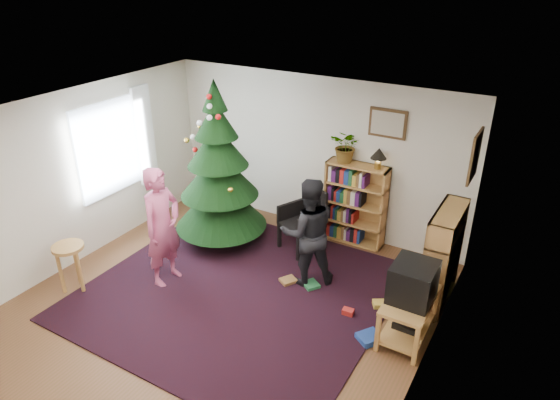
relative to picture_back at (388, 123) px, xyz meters
The scene contains 23 objects.
floor 3.35m from the picture_back, 114.92° to the right, with size 5.00×5.00×0.00m, color brown.
ceiling 2.78m from the picture_back, 114.92° to the right, with size 5.00×5.00×0.00m, color white.
wall_back 1.35m from the picture_back, behind, with size 5.00×0.02×2.50m, color silver.
wall_front 5.15m from the picture_back, 103.02° to the right, with size 5.00×0.02×2.50m, color silver.
wall_left 4.47m from the picture_back, 145.86° to the right, with size 0.02×5.00×2.50m, color silver.
wall_right 2.90m from the picture_back, 61.39° to the right, with size 0.02×5.00×2.50m, color silver.
rug 3.13m from the picture_back, 117.87° to the right, with size 3.80×3.60×0.02m, color black.
window_pane 4.10m from the picture_back, 152.62° to the right, with size 0.04×1.20×1.40m, color silver.
curtain 3.79m from the picture_back, 161.83° to the right, with size 0.06×0.35×1.60m, color white.
picture_back is the anchor object (origin of this frame).
picture_right 1.51m from the picture_back, 28.69° to the right, with size 0.03×0.50×0.60m.
christmas_tree 2.60m from the picture_back, 151.70° to the right, with size 1.42×1.42×2.57m.
bookshelf_back 1.34m from the picture_back, 158.61° to the right, with size 0.95×0.30×1.30m.
bookshelf_right 2.00m from the picture_back, 39.13° to the right, with size 0.30×0.95×1.30m.
tv_stand 2.71m from the picture_back, 60.41° to the right, with size 0.50×0.89×0.55m.
crt_tv 2.46m from the picture_back, 60.48° to the right, with size 0.48×0.52×0.45m.
armchair 1.83m from the picture_back, 143.58° to the right, with size 0.71×0.74×0.99m.
stool 4.69m from the picture_back, 133.77° to the right, with size 0.41×0.41×0.68m.
person_standing 3.43m from the picture_back, 131.52° to the right, with size 0.61×0.40×1.68m, color #AE456A.
person_by_chair 1.95m from the picture_back, 107.80° to the right, with size 0.75×0.58×1.54m, color black.
potted_plant 0.69m from the picture_back, 166.08° to the right, with size 0.45×0.39×0.51m, color gray.
table_lamp 0.46m from the picture_back, 108.29° to the right, with size 0.24×0.24×0.31m.
floor_clutter 2.61m from the picture_back, 85.86° to the right, with size 1.59×0.85×0.08m.
Camera 1 is at (3.26, -4.17, 4.07)m, focal length 32.00 mm.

